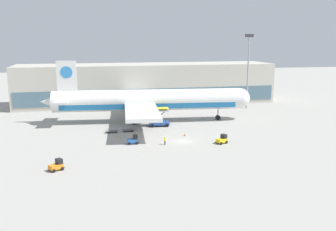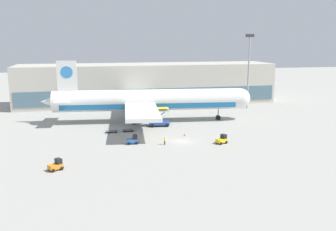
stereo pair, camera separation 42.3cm
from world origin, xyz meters
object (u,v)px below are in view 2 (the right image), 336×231
(scissor_lift_loader, at_px, (159,119))
(baggage_tug_foreground, at_px, (133,140))
(traffic_cone_near, at_px, (185,134))
(light_mast, at_px, (249,66))
(airplane_main, at_px, (146,101))
(baggage_dolly_second, at_px, (128,130))
(baggage_dolly_lead, at_px, (112,131))
(baggage_tug_mid, at_px, (56,165))
(ground_crew_near, at_px, (165,140))
(baggage_tug_far, at_px, (222,140))

(scissor_lift_loader, distance_m, baggage_tug_foreground, 18.19)
(baggage_tug_foreground, relative_size, traffic_cone_near, 3.44)
(light_mast, distance_m, scissor_lift_loader, 40.62)
(light_mast, distance_m, baggage_tug_foreground, 56.75)
(airplane_main, relative_size, baggage_dolly_second, 15.41)
(baggage_dolly_lead, distance_m, traffic_cone_near, 18.16)
(baggage_tug_mid, relative_size, ground_crew_near, 1.57)
(airplane_main, height_order, baggage_tug_far, airplane_main)
(baggage_tug_foreground, height_order, baggage_tug_mid, same)
(light_mast, distance_m, baggage_dolly_lead, 53.96)
(light_mast, distance_m, traffic_cone_near, 44.95)
(airplane_main, distance_m, baggage_dolly_second, 13.37)
(light_mast, height_order, baggage_tug_far, light_mast)
(light_mast, bearing_deg, traffic_cone_near, -133.86)
(airplane_main, relative_size, baggage_tug_far, 20.77)
(scissor_lift_loader, bearing_deg, ground_crew_near, -91.53)
(baggage_dolly_second, bearing_deg, traffic_cone_near, -36.27)
(baggage_tug_foreground, relative_size, baggage_tug_mid, 0.88)
(light_mast, bearing_deg, baggage_dolly_second, -150.85)
(baggage_tug_mid, xyz_separation_m, ground_crew_near, (21.91, 11.82, 0.18))
(traffic_cone_near, bearing_deg, ground_crew_near, -134.12)
(airplane_main, xyz_separation_m, baggage_tug_mid, (-21.70, -35.95, -4.96))
(baggage_tug_foreground, xyz_separation_m, baggage_dolly_second, (0.20, 11.55, -0.49))
(baggage_dolly_lead, xyz_separation_m, ground_crew_near, (10.56, -13.40, 0.67))
(airplane_main, xyz_separation_m, baggage_dolly_second, (-6.27, -10.47, -5.45))
(scissor_lift_loader, xyz_separation_m, ground_crew_near, (-2.29, -17.90, -0.82))
(baggage_dolly_lead, relative_size, baggage_dolly_second, 1.00)
(baggage_tug_foreground, bearing_deg, airplane_main, 73.14)
(baggage_tug_far, relative_size, baggage_dolly_second, 0.74)
(baggage_dolly_second, xyz_separation_m, ground_crew_near, (6.48, -13.66, 0.67))
(light_mast, relative_size, traffic_cone_near, 33.74)
(ground_crew_near, bearing_deg, traffic_cone_near, -178.38)
(baggage_tug_far, relative_size, traffic_cone_near, 3.89)
(airplane_main, xyz_separation_m, ground_crew_near, (0.21, -24.13, -4.78))
(baggage_dolly_lead, xyz_separation_m, baggage_dolly_second, (4.08, 0.26, 0.00))
(light_mast, height_order, scissor_lift_loader, light_mast)
(baggage_tug_mid, bearing_deg, airplane_main, 26.62)
(light_mast, distance_m, baggage_dolly_second, 50.37)
(baggage_tug_foreground, distance_m, baggage_dolly_second, 11.56)
(baggage_tug_far, height_order, baggage_dolly_lead, baggage_tug_far)
(baggage_tug_far, xyz_separation_m, baggage_dolly_second, (-19.05, 15.40, -0.49))
(light_mast, relative_size, baggage_tug_far, 8.68)
(ground_crew_near, bearing_deg, baggage_dolly_second, -108.87)
(scissor_lift_loader, relative_size, baggage_tug_mid, 1.94)
(baggage_dolly_second, relative_size, traffic_cone_near, 5.24)
(airplane_main, height_order, baggage_tug_mid, airplane_main)
(light_mast, xyz_separation_m, baggage_dolly_second, (-42.36, -23.62, -13.59))
(baggage_tug_foreground, height_order, baggage_tug_far, same)
(baggage_tug_foreground, height_order, traffic_cone_near, baggage_tug_foreground)
(airplane_main, height_order, baggage_dolly_second, airplane_main)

